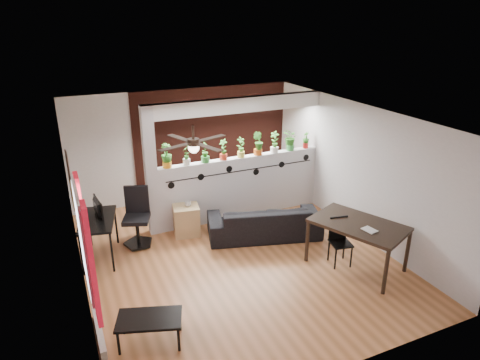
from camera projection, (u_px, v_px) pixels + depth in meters
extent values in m
cube|color=#985B31|center=(235.00, 258.00, 7.88)|extent=(6.30, 7.10, 0.10)
cube|color=#B7B7BA|center=(183.00, 145.00, 9.95)|extent=(6.30, 0.04, 2.90)
cube|color=#B7B7BA|center=(341.00, 285.00, 4.82)|extent=(6.30, 0.04, 2.90)
cube|color=#B7B7BA|center=(74.00, 218.00, 6.39)|extent=(0.04, 7.10, 2.90)
cube|color=#B7B7BA|center=(357.00, 169.00, 8.38)|extent=(0.04, 7.10, 2.90)
cube|color=white|center=(234.00, 114.00, 6.89)|extent=(6.30, 7.10, 0.10)
cube|color=#BCBCC1|center=(241.00, 187.00, 9.19)|extent=(3.60, 0.18, 1.35)
cube|color=silver|center=(241.00, 105.00, 8.54)|extent=(3.60, 0.18, 0.30)
cube|color=#BCBCC1|center=(151.00, 172.00, 8.24)|extent=(0.22, 0.20, 2.60)
cube|color=brown|center=(216.00, 141.00, 10.21)|extent=(3.90, 0.05, 2.60)
cube|color=black|center=(243.00, 171.00, 8.96)|extent=(3.31, 0.01, 0.02)
cylinder|color=black|center=(171.00, 185.00, 8.40)|extent=(0.14, 0.01, 0.14)
cylinder|color=black|center=(201.00, 177.00, 8.61)|extent=(0.14, 0.01, 0.14)
cylinder|color=black|center=(229.00, 169.00, 8.81)|extent=(0.14, 0.01, 0.14)
cylinder|color=black|center=(256.00, 172.00, 9.11)|extent=(0.14, 0.01, 0.14)
cylinder|color=black|center=(282.00, 165.00, 9.32)|extent=(0.14, 0.01, 0.14)
cylinder|color=black|center=(306.00, 157.00, 9.52)|extent=(0.14, 0.01, 0.14)
cube|color=white|center=(82.00, 239.00, 5.29)|extent=(0.02, 0.95, 1.25)
cube|color=silver|center=(83.00, 239.00, 5.30)|extent=(0.04, 1.05, 1.35)
cube|color=red|center=(92.00, 266.00, 4.92)|extent=(0.06, 0.30, 1.55)
cube|color=red|center=(83.00, 228.00, 5.77)|extent=(0.06, 0.30, 1.55)
cube|color=beige|center=(99.00, 333.00, 5.84)|extent=(0.08, 1.00, 0.18)
cube|color=olive|center=(72.00, 192.00, 7.19)|extent=(0.03, 0.60, 0.45)
cube|color=#8C7259|center=(68.00, 165.00, 6.97)|extent=(0.03, 0.30, 0.40)
cube|color=black|center=(67.00, 165.00, 6.97)|extent=(0.02, 0.34, 0.44)
cylinder|color=black|center=(193.00, 132.00, 6.39)|extent=(0.04, 0.04, 0.20)
cylinder|color=black|center=(193.00, 142.00, 6.44)|extent=(0.18, 0.18, 0.10)
sphere|color=white|center=(194.00, 148.00, 6.47)|extent=(0.17, 0.17, 0.17)
cube|color=black|center=(211.00, 138.00, 6.67)|extent=(0.55, 0.29, 0.01)
cube|color=black|center=(180.00, 138.00, 6.67)|extent=(0.29, 0.55, 0.01)
cube|color=black|center=(175.00, 147.00, 6.23)|extent=(0.55, 0.29, 0.01)
cube|color=black|center=(208.00, 147.00, 6.22)|extent=(0.29, 0.55, 0.01)
cylinder|color=orange|center=(167.00, 164.00, 8.32)|extent=(0.18, 0.18, 0.12)
imported|color=#1D5518|center=(166.00, 153.00, 8.24)|extent=(0.30, 0.26, 0.38)
cylinder|color=white|center=(187.00, 162.00, 8.47)|extent=(0.14, 0.14, 0.12)
imported|color=#1D5518|center=(186.00, 153.00, 8.40)|extent=(0.24, 0.26, 0.30)
cylinder|color=#2E7E33|center=(205.00, 159.00, 8.62)|extent=(0.17, 0.17, 0.12)
imported|color=#1D5518|center=(205.00, 149.00, 8.54)|extent=(0.26, 0.29, 0.37)
cylinder|color=#BC351E|center=(223.00, 157.00, 8.77)|extent=(0.16, 0.16, 0.12)
imported|color=#1D5518|center=(223.00, 147.00, 8.70)|extent=(0.26, 0.28, 0.33)
cylinder|color=#DACC4D|center=(241.00, 154.00, 8.92)|extent=(0.15, 0.15, 0.12)
imported|color=#1D5518|center=(241.00, 145.00, 8.85)|extent=(0.24, 0.21, 0.33)
cylinder|color=#C55617|center=(258.00, 152.00, 9.07)|extent=(0.18, 0.18, 0.12)
imported|color=#1D5518|center=(258.00, 141.00, 8.99)|extent=(0.31, 0.33, 0.39)
cylinder|color=white|center=(274.00, 150.00, 9.22)|extent=(0.17, 0.17, 0.12)
imported|color=#1D5518|center=(275.00, 140.00, 9.14)|extent=(0.31, 0.31, 0.36)
cylinder|color=green|center=(290.00, 147.00, 9.37)|extent=(0.17, 0.17, 0.12)
imported|color=#1D5518|center=(291.00, 137.00, 9.29)|extent=(0.22, 0.26, 0.37)
cylinder|color=red|center=(306.00, 145.00, 9.52)|extent=(0.12, 0.12, 0.12)
imported|color=#1D5518|center=(306.00, 138.00, 9.46)|extent=(0.15, 0.19, 0.27)
imported|color=black|center=(264.00, 221.00, 8.47)|extent=(2.25, 1.38, 0.62)
cube|color=tan|center=(186.00, 220.00, 8.52)|extent=(0.57, 0.52, 0.61)
imported|color=gray|center=(188.00, 204.00, 8.41)|extent=(0.15, 0.15, 0.10)
cube|color=black|center=(97.00, 220.00, 7.52)|extent=(0.80, 1.19, 0.04)
cylinder|color=black|center=(82.00, 256.00, 7.16)|extent=(0.04, 0.04, 0.75)
cylinder|color=black|center=(112.00, 253.00, 7.25)|extent=(0.04, 0.04, 0.75)
cylinder|color=black|center=(89.00, 228.00, 8.08)|extent=(0.04, 0.04, 0.75)
cylinder|color=black|center=(116.00, 225.00, 8.17)|extent=(0.04, 0.04, 0.75)
imported|color=black|center=(96.00, 211.00, 7.61)|extent=(0.31, 0.09, 0.17)
cylinder|color=black|center=(139.00, 243.00, 8.20)|extent=(0.58, 0.58, 0.04)
cylinder|color=black|center=(138.00, 232.00, 8.11)|extent=(0.07, 0.07, 0.49)
cube|color=black|center=(136.00, 219.00, 8.01)|extent=(0.61, 0.61, 0.08)
cube|color=black|center=(137.00, 199.00, 8.09)|extent=(0.44, 0.22, 0.54)
cube|color=black|center=(359.00, 225.00, 7.25)|extent=(1.47, 1.78, 0.05)
cylinder|color=black|center=(386.00, 272.00, 6.66)|extent=(0.07, 0.07, 0.78)
cylinder|color=black|center=(407.00, 251.00, 7.25)|extent=(0.07, 0.07, 0.78)
cylinder|color=black|center=(307.00, 241.00, 7.56)|extent=(0.07, 0.07, 0.78)
cylinder|color=black|center=(332.00, 225.00, 8.15)|extent=(0.07, 0.07, 0.78)
imported|color=gray|center=(366.00, 232.00, 6.95)|extent=(0.21, 0.26, 0.02)
cube|color=black|center=(341.00, 243.00, 7.46)|extent=(0.41, 0.41, 0.03)
cube|color=black|center=(338.00, 228.00, 7.52)|extent=(0.33, 0.09, 0.44)
cube|color=black|center=(335.00, 259.00, 7.37)|extent=(0.03, 0.03, 0.41)
cube|color=black|center=(351.00, 257.00, 7.43)|extent=(0.03, 0.03, 0.41)
cube|color=black|center=(330.00, 240.00, 7.56)|extent=(0.03, 0.03, 0.84)
cube|color=black|center=(345.00, 238.00, 7.62)|extent=(0.03, 0.03, 0.84)
cube|color=black|center=(149.00, 319.00, 5.66)|extent=(0.96, 0.73, 0.04)
cylinder|color=black|center=(118.00, 344.00, 5.52)|extent=(0.04, 0.04, 0.36)
cylinder|color=black|center=(179.00, 340.00, 5.59)|extent=(0.04, 0.04, 0.36)
cylinder|color=black|center=(123.00, 323.00, 5.89)|extent=(0.04, 0.04, 0.36)
cylinder|color=black|center=(180.00, 320.00, 5.95)|extent=(0.04, 0.04, 0.36)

